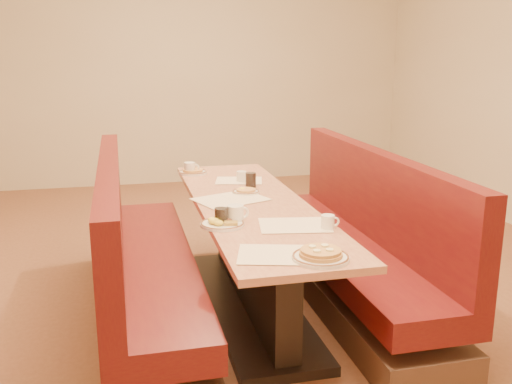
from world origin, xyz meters
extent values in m
plane|color=#9E6647|center=(0.00, 0.00, 0.00)|extent=(8.00, 8.00, 0.00)
cube|color=beige|center=(0.00, 4.00, 1.40)|extent=(6.00, 0.04, 2.80)
cube|color=black|center=(0.00, 0.00, 0.03)|extent=(0.55, 1.88, 0.06)
cube|color=black|center=(0.00, 0.00, 0.35)|extent=(0.15, 1.75, 0.71)
cube|color=tan|center=(0.00, 0.00, 0.73)|extent=(0.70, 2.50, 0.04)
cube|color=#4C3326|center=(-0.68, 0.00, 0.10)|extent=(0.55, 2.50, 0.20)
cube|color=#5C160F|center=(-0.68, 0.00, 0.37)|extent=(0.55, 2.50, 0.16)
cube|color=#5C160F|center=(-0.89, 0.00, 0.75)|extent=(0.12, 2.50, 0.60)
cube|color=#4C3326|center=(0.68, 0.00, 0.10)|extent=(0.55, 2.50, 0.20)
cube|color=#5C160F|center=(0.68, 0.00, 0.37)|extent=(0.55, 2.50, 0.16)
cube|color=#5C160F|center=(0.89, 0.00, 0.75)|extent=(0.12, 2.50, 0.60)
cube|color=#FDE3C6|center=(-0.10, -0.99, 0.75)|extent=(0.44, 0.38, 0.00)
cube|color=#FDE3C6|center=(0.12, -0.56, 0.75)|extent=(0.44, 0.36, 0.00)
cube|color=#FDE3C6|center=(-0.12, 0.10, 0.75)|extent=(0.54, 0.47, 0.00)
cube|color=#FDE3C6|center=(0.05, 0.63, 0.75)|extent=(0.40, 0.33, 0.00)
cylinder|color=white|center=(0.08, -1.10, 0.76)|extent=(0.27, 0.27, 0.02)
torus|color=brown|center=(0.08, -1.10, 0.77)|extent=(0.27, 0.27, 0.01)
cylinder|color=#C29045|center=(0.08, -1.10, 0.78)|extent=(0.21, 0.21, 0.02)
cylinder|color=#C29045|center=(0.08, -1.10, 0.79)|extent=(0.19, 0.19, 0.02)
cylinder|color=#FBEBA4|center=(0.11, -1.07, 0.81)|extent=(0.04, 0.04, 0.01)
cylinder|color=#FBEBA4|center=(0.05, -1.07, 0.81)|extent=(0.04, 0.04, 0.01)
cylinder|color=#FBEBA4|center=(0.05, -1.13, 0.81)|extent=(0.04, 0.04, 0.01)
cylinder|color=#FBEBA4|center=(0.11, -1.13, 0.81)|extent=(0.04, 0.04, 0.01)
cylinder|color=white|center=(-0.28, -0.46, 0.76)|extent=(0.25, 0.25, 0.02)
torus|color=brown|center=(-0.28, -0.46, 0.77)|extent=(0.25, 0.25, 0.01)
ellipsoid|color=#FFF241|center=(-0.32, -0.47, 0.78)|extent=(0.06, 0.06, 0.03)
ellipsoid|color=#FFF241|center=(-0.30, -0.50, 0.78)|extent=(0.05, 0.05, 0.03)
ellipsoid|color=#FFF241|center=(-0.33, -0.43, 0.78)|extent=(0.05, 0.05, 0.03)
cylinder|color=brown|center=(-0.24, -0.45, 0.78)|extent=(0.09, 0.02, 0.02)
cylinder|color=brown|center=(-0.24, -0.42, 0.78)|extent=(0.09, 0.02, 0.02)
cube|color=#B88F39|center=(-0.24, -0.50, 0.78)|extent=(0.09, 0.07, 0.02)
cylinder|color=white|center=(0.02, 0.25, 0.76)|extent=(0.19, 0.19, 0.01)
torus|color=brown|center=(0.02, 0.25, 0.76)|extent=(0.19, 0.19, 0.01)
cylinder|color=gold|center=(0.02, 0.25, 0.77)|extent=(0.13, 0.13, 0.01)
ellipsoid|color=#FFF241|center=(0.00, 0.27, 0.78)|extent=(0.04, 0.04, 0.02)
cylinder|color=white|center=(-0.25, 0.98, 0.76)|extent=(0.23, 0.23, 0.02)
torus|color=brown|center=(-0.25, 0.98, 0.77)|extent=(0.23, 0.23, 0.01)
cylinder|color=gold|center=(-0.25, 0.98, 0.78)|extent=(0.16, 0.16, 0.02)
ellipsoid|color=#FFF241|center=(-0.28, 1.00, 0.78)|extent=(0.05, 0.05, 0.02)
cylinder|color=white|center=(0.28, -0.66, 0.79)|extent=(0.07, 0.07, 0.08)
torus|color=white|center=(0.32, -0.66, 0.79)|extent=(0.06, 0.01, 0.06)
cylinder|color=black|center=(0.28, -0.66, 0.82)|extent=(0.06, 0.06, 0.01)
cylinder|color=white|center=(-0.19, -0.42, 0.80)|extent=(0.10, 0.10, 0.10)
torus|color=white|center=(-0.14, -0.41, 0.80)|extent=(0.07, 0.03, 0.07)
cylinder|color=black|center=(-0.19, -0.42, 0.85)|extent=(0.08, 0.08, 0.01)
cylinder|color=white|center=(0.07, 0.61, 0.79)|extent=(0.07, 0.07, 0.08)
torus|color=white|center=(0.10, 0.62, 0.79)|extent=(0.06, 0.03, 0.06)
cylinder|color=black|center=(0.07, 0.61, 0.82)|extent=(0.06, 0.06, 0.01)
cylinder|color=white|center=(-0.28, 0.97, 0.80)|extent=(0.09, 0.09, 0.09)
torus|color=white|center=(-0.23, 0.97, 0.80)|extent=(0.07, 0.02, 0.07)
cylinder|color=black|center=(-0.28, 0.97, 0.84)|extent=(0.07, 0.07, 0.01)
cylinder|color=black|center=(-0.28, -0.44, 0.80)|extent=(0.07, 0.07, 0.10)
cylinder|color=silver|center=(-0.28, -0.44, 0.80)|extent=(0.07, 0.07, 0.10)
cylinder|color=black|center=(0.09, 0.42, 0.80)|extent=(0.07, 0.07, 0.10)
cylinder|color=silver|center=(0.09, 0.42, 0.80)|extent=(0.08, 0.08, 0.11)
camera|label=1|loc=(-0.81, -3.49, 1.71)|focal=40.00mm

